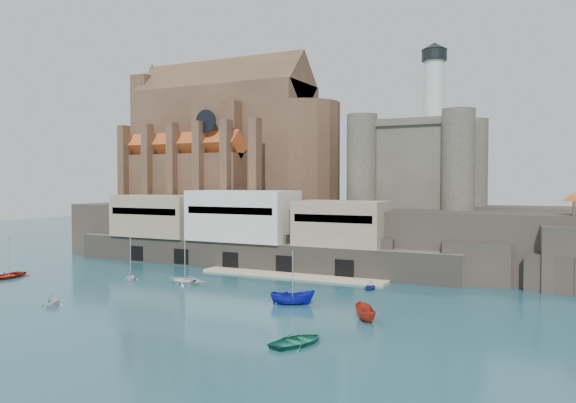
# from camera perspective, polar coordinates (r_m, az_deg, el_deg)

# --- Properties ---
(ground) EXTENTS (300.00, 300.00, 0.00)m
(ground) POSITION_cam_1_polar(r_m,az_deg,el_deg) (72.15, -7.47, -9.59)
(ground) COLOR #194553
(ground) RESTS_ON ground
(promontory) EXTENTS (100.00, 36.00, 10.00)m
(promontory) POSITION_cam_1_polar(r_m,az_deg,el_deg) (106.14, 4.41, -3.17)
(promontory) COLOR #29231E
(promontory) RESTS_ON ground
(quay) EXTENTS (70.00, 12.00, 13.05)m
(quay) POSITION_cam_1_polar(r_m,az_deg,el_deg) (95.98, -4.83, -3.03)
(quay) COLOR #6B6255
(quay) RESTS_ON ground
(church) EXTENTS (47.00, 25.93, 30.51)m
(church) POSITION_cam_1_polar(r_m,az_deg,el_deg) (119.16, -5.89, 5.67)
(church) COLOR #503625
(church) RESTS_ON promontory
(castle_keep) EXTENTS (21.20, 21.20, 29.30)m
(castle_keep) POSITION_cam_1_polar(r_m,az_deg,el_deg) (102.46, 13.27, 4.10)
(castle_keep) COLOR #4C483C
(castle_keep) RESTS_ON promontory
(boat_0) EXTENTS (4.55, 2.60, 6.13)m
(boat_0) POSITION_cam_1_polar(r_m,az_deg,el_deg) (95.42, -26.47, -6.93)
(boat_0) COLOR maroon
(boat_0) RESTS_ON ground
(boat_1) EXTENTS (3.52, 3.18, 3.48)m
(boat_1) POSITION_cam_1_polar(r_m,az_deg,el_deg) (72.38, -22.82, -9.69)
(boat_1) COLOR silver
(boat_1) RESTS_ON ground
(boat_2) EXTENTS (2.71, 2.68, 5.27)m
(boat_2) POSITION_cam_1_polar(r_m,az_deg,el_deg) (67.27, 0.47, -10.42)
(boat_2) COLOR #151BA0
(boat_2) RESTS_ON ground
(boat_3) EXTENTS (4.27, 2.62, 5.76)m
(boat_3) POSITION_cam_1_polar(r_m,az_deg,el_deg) (51.61, 1.01, -14.28)
(boat_3) COLOR #156949
(boat_3) RESTS_ON ground
(boat_4) EXTENTS (3.00, 2.69, 2.97)m
(boat_4) POSITION_cam_1_polar(r_m,az_deg,el_deg) (86.66, -15.68, -7.69)
(boat_4) COLOR white
(boat_4) RESTS_ON ground
(boat_5) EXTENTS (2.47, 2.48, 4.74)m
(boat_5) POSITION_cam_1_polar(r_m,az_deg,el_deg) (60.72, 7.82, -11.81)
(boat_5) COLOR #A82D1A
(boat_5) RESTS_ON ground
(boat_6) EXTENTS (2.28, 4.70, 6.33)m
(boat_6) POSITION_cam_1_polar(r_m,az_deg,el_deg) (82.43, -10.42, -8.14)
(boat_6) COLOR silver
(boat_6) RESTS_ON ground
(boat_7) EXTENTS (2.62, 1.79, 2.84)m
(boat_7) POSITION_cam_1_polar(r_m,az_deg,el_deg) (77.04, 8.34, -8.85)
(boat_7) COLOR navy
(boat_7) RESTS_ON ground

